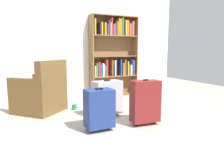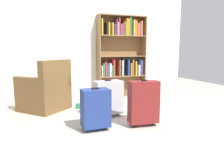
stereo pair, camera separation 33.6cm
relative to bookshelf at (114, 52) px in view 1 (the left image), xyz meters
The scene contains 8 objects.
ground_plane 2.19m from the bookshelf, 111.48° to the right, with size 8.40×8.40×0.00m, color #B2A899.
back_wall 0.79m from the bookshelf, 165.14° to the left, with size 4.80×0.10×2.60m, color silver.
bookshelf is the anchor object (origin of this frame).
armchair 2.02m from the bookshelf, 158.11° to the right, with size 0.99×0.99×0.90m.
mug 1.75m from the bookshelf, 145.74° to the right, with size 0.12×0.08×0.10m.
suitcase_navy_blue 2.42m from the bookshelf, 121.18° to the right, with size 0.37×0.25×0.58m.
suitcase_dark_red 2.22m from the bookshelf, 104.14° to the right, with size 0.43×0.23×0.66m.
suitcase_silver 1.82m from the bookshelf, 120.02° to the right, with size 0.49×0.29×0.60m.
Camera 1 is at (-1.56, -2.78, 1.07)m, focal length 35.11 mm.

